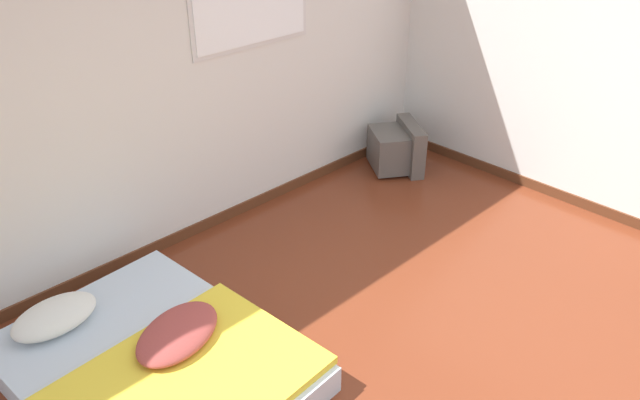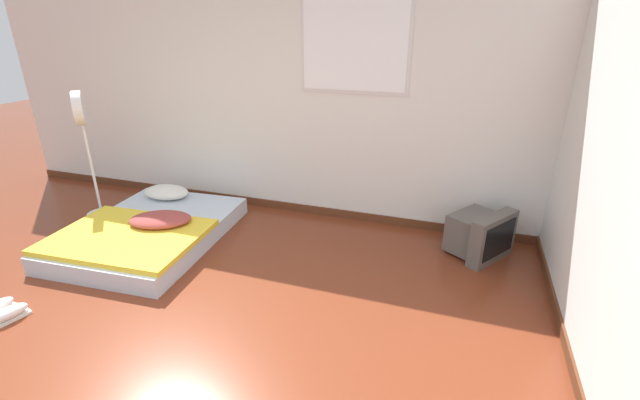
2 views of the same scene
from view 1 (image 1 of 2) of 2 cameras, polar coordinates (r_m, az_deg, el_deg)
The scene contains 3 objects.
wall_back at distance 4.58m, azimuth -12.79°, elevation 11.06°, with size 7.56×0.08×2.60m.
mattress_bed at distance 3.82m, azimuth -14.95°, elevation -14.35°, with size 1.43×1.82×0.32m.
crt_tv at distance 5.94m, azimuth 7.07°, elevation 4.74°, with size 0.64×0.66×0.45m.
Camera 1 is at (-2.25, -1.04, 2.72)m, focal length 35.00 mm.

